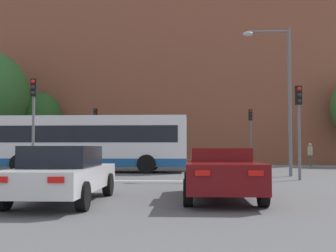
# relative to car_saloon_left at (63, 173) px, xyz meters

# --- Properties ---
(stop_line_strip) EXTENTS (8.66, 0.30, 0.01)m
(stop_line_strip) POSITION_rel_car_saloon_left_xyz_m (2.01, 6.87, -0.72)
(stop_line_strip) COLOR silver
(stop_line_strip) RESTS_ON ground_plane
(far_pavement) EXTENTS (69.62, 2.50, 0.01)m
(far_pavement) POSITION_rel_car_saloon_left_xyz_m (2.01, 21.22, -0.72)
(far_pavement) COLOR gray
(far_pavement) RESTS_ON ground_plane
(brick_civic_building) EXTENTS (37.92, 12.36, 29.32)m
(brick_civic_building) POSITION_rel_car_saloon_left_xyz_m (-1.56, 31.01, 10.16)
(brick_civic_building) COLOR brown
(brick_civic_building) RESTS_ON ground_plane
(car_saloon_left) EXTENTS (1.98, 4.75, 1.40)m
(car_saloon_left) POSITION_rel_car_saloon_left_xyz_m (0.00, 0.00, 0.00)
(car_saloon_left) COLOR silver
(car_saloon_left) RESTS_ON ground_plane
(car_roadster_right) EXTENTS (1.96, 4.67, 1.35)m
(car_roadster_right) POSITION_rel_car_saloon_left_xyz_m (3.99, 0.85, -0.02)
(car_roadster_right) COLOR #600C0F
(car_roadster_right) RESTS_ON ground_plane
(bus_crossing_lead) EXTENTS (11.01, 2.71, 3.09)m
(bus_crossing_lead) POSITION_rel_car_saloon_left_xyz_m (-2.49, 12.84, 0.94)
(bus_crossing_lead) COLOR silver
(bus_crossing_lead) RESTS_ON ground_plane
(traffic_light_near_left) EXTENTS (0.26, 0.31, 4.49)m
(traffic_light_near_left) POSITION_rel_car_saloon_left_xyz_m (-3.88, 8.19, 2.28)
(traffic_light_near_left) COLOR slate
(traffic_light_near_left) RESTS_ON ground_plane
(traffic_light_far_left) EXTENTS (0.26, 0.31, 4.27)m
(traffic_light_far_left) POSITION_rel_car_saloon_left_xyz_m (-3.79, 20.36, 2.15)
(traffic_light_far_left) COLOR slate
(traffic_light_far_left) RESTS_ON ground_plane
(traffic_light_far_right) EXTENTS (0.26, 0.31, 4.17)m
(traffic_light_far_right) POSITION_rel_car_saloon_left_xyz_m (7.64, 20.49, 2.08)
(traffic_light_far_right) COLOR slate
(traffic_light_far_right) RESTS_ON ground_plane
(traffic_light_near_right) EXTENTS (0.26, 0.31, 3.99)m
(traffic_light_near_right) POSITION_rel_car_saloon_left_xyz_m (7.80, 7.57, 1.97)
(traffic_light_near_right) COLOR slate
(traffic_light_near_right) RESTS_ON ground_plane
(street_lamp_junction) EXTENTS (2.29, 0.36, 7.15)m
(street_lamp_junction) POSITION_rel_car_saloon_left_xyz_m (7.59, 9.94, 3.67)
(street_lamp_junction) COLOR slate
(street_lamp_junction) RESTS_ON ground_plane
(pedestrian_waiting) EXTENTS (0.41, 0.45, 1.70)m
(pedestrian_waiting) POSITION_rel_car_saloon_left_xyz_m (11.94, 20.68, 0.27)
(pedestrian_waiting) COLOR brown
(pedestrian_waiting) RESTS_ON ground_plane
(tree_by_building) EXTENTS (3.84, 3.84, 5.97)m
(tree_by_building) POSITION_rel_car_saloon_left_xyz_m (-9.27, 23.43, 3.22)
(tree_by_building) COLOR #4C3823
(tree_by_building) RESTS_ON ground_plane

